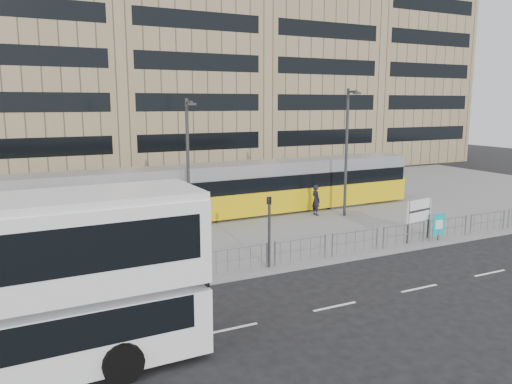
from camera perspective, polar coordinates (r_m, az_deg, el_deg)
name	(u,v)px	position (r m, az deg, el deg)	size (l,w,h in m)	color
ground	(320,266)	(22.59, 7.29, -8.40)	(120.00, 120.00, 0.00)	black
plaza	(218,212)	(32.87, -4.33, -2.31)	(64.00, 24.00, 0.15)	gray
kerb	(319,264)	(22.60, 7.22, -8.18)	(64.00, 0.25, 0.17)	gray
building_row	(149,46)	(54.09, -12.15, 16.05)	(70.40, 18.40, 31.20)	brown
pedestrian_barrier	(350,237)	(23.81, 10.71, -5.05)	(32.07, 0.07, 1.10)	gray
road_markings	(400,292)	(20.22, 16.09, -10.97)	(62.00, 0.12, 0.01)	white
tram	(218,191)	(30.66, -4.39, 0.09)	(28.15, 3.34, 3.31)	#E2B90C
station_sign	(419,212)	(26.77, 18.13, -2.22)	(1.87, 0.40, 2.17)	#2D2D30
ad_panel	(439,225)	(27.35, 20.16, -3.54)	(0.76, 0.10, 1.42)	#2D2D30
pedestrian	(316,200)	(31.66, 6.87, -0.92)	(0.70, 0.46, 1.93)	black
traffic_light_west	(269,223)	(21.29, 1.52, -3.52)	(0.20, 0.23, 3.10)	#2D2D30
lamp_post_west	(188,159)	(27.69, -7.76, 3.81)	(0.45, 1.04, 7.24)	#2D2D30
lamp_post_east	(347,147)	(31.27, 10.36, 5.04)	(0.45, 1.04, 7.87)	#2D2D30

